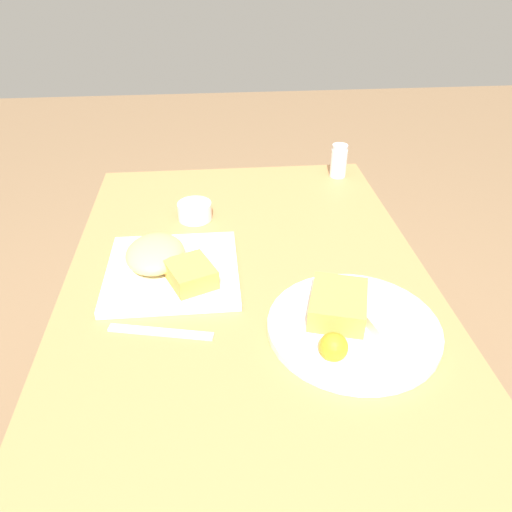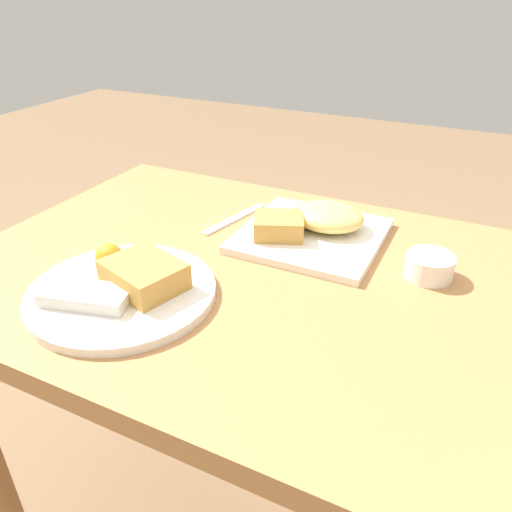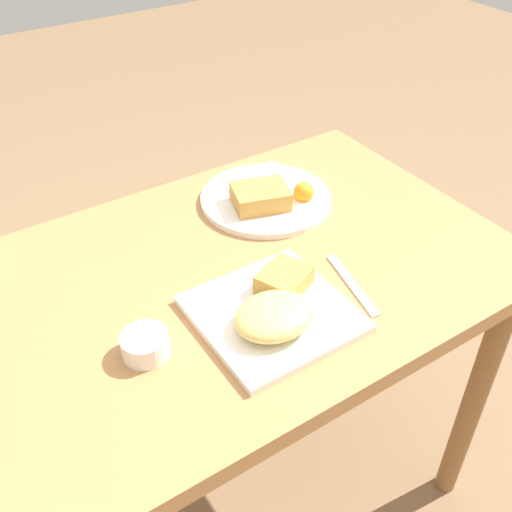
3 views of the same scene
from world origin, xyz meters
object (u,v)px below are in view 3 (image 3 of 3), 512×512
sauce_ramekin (145,344)px  plate_square_near (275,310)px  butter_knife (352,284)px  plate_oval_far (266,196)px

sauce_ramekin → plate_square_near: bearing=-12.6°
plate_square_near → butter_knife: size_ratio=1.42×
plate_oval_far → butter_knife: size_ratio=1.62×
butter_knife → plate_square_near: bearing=101.0°
plate_oval_far → butter_knife: 0.31m
plate_square_near → sauce_ramekin: plate_square_near is taller
plate_square_near → plate_oval_far: plate_square_near is taller
sauce_ramekin → butter_knife: (0.37, -0.05, -0.02)m
sauce_ramekin → plate_oval_far: bearing=32.6°
plate_square_near → plate_oval_far: (0.19, 0.30, -0.01)m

